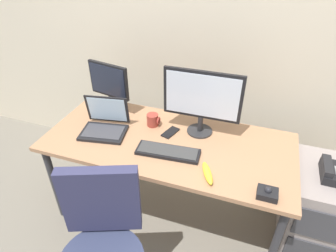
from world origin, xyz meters
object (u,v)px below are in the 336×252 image
(file_cabinet, at_px, (318,210))
(monitor_main, at_px, (202,99))
(keyboard, at_px, (168,152))
(banana, at_px, (207,173))
(laptop, at_px, (105,124))
(cell_phone, at_px, (170,132))
(monitor_side, at_px, (109,85))
(trackball_mouse, at_px, (267,193))
(desk_phone, at_px, (335,172))
(coffee_mug, at_px, (153,120))

(file_cabinet, distance_m, monitor_main, 1.10)
(keyboard, distance_m, banana, 0.31)
(laptop, height_order, cell_phone, laptop)
(monitor_side, height_order, trackball_mouse, monitor_side)
(banana, bearing_deg, desk_phone, 22.22)
(monitor_side, distance_m, keyboard, 0.72)
(coffee_mug, relative_size, cell_phone, 0.67)
(monitor_main, xyz_separation_m, monitor_side, (-0.73, 0.06, -0.05))
(file_cabinet, xyz_separation_m, banana, (-0.73, -0.31, 0.40))
(file_cabinet, bearing_deg, desk_phone, -116.78)
(monitor_side, bearing_deg, trackball_mouse, -23.23)
(monitor_side, distance_m, trackball_mouse, 1.34)
(keyboard, bearing_deg, monitor_main, 65.87)
(keyboard, xyz_separation_m, laptop, (-0.51, 0.10, 0.04))
(laptop, distance_m, banana, 0.82)
(monitor_main, relative_size, coffee_mug, 5.59)
(desk_phone, height_order, trackball_mouse, trackball_mouse)
(file_cabinet, bearing_deg, keyboard, -169.17)
(file_cabinet, height_order, keyboard, keyboard)
(trackball_mouse, xyz_separation_m, cell_phone, (-0.68, 0.38, -0.02))
(desk_phone, xyz_separation_m, keyboard, (-1.01, -0.18, 0.03))
(monitor_main, distance_m, monitor_side, 0.73)
(monitor_side, bearing_deg, file_cabinet, -5.79)
(monitor_main, xyz_separation_m, keyboard, (-0.13, -0.30, -0.26))
(keyboard, xyz_separation_m, coffee_mug, (-0.21, 0.27, 0.03))
(laptop, xyz_separation_m, cell_phone, (0.45, 0.12, -0.05))
(banana, bearing_deg, coffee_mug, 141.97)
(laptop, bearing_deg, trackball_mouse, -13.13)
(cell_phone, bearing_deg, coffee_mug, 178.24)
(desk_phone, relative_size, coffee_mug, 2.11)
(desk_phone, bearing_deg, coffee_mug, 175.65)
(file_cabinet, relative_size, trackball_mouse, 5.99)
(keyboard, height_order, coffee_mug, coffee_mug)
(trackball_mouse, bearing_deg, laptop, 166.87)
(file_cabinet, distance_m, cell_phone, 1.14)
(desk_phone, bearing_deg, banana, -157.78)
(file_cabinet, height_order, cell_phone, cell_phone)
(trackball_mouse, bearing_deg, monitor_main, 136.43)
(coffee_mug, bearing_deg, keyboard, -52.16)
(trackball_mouse, relative_size, coffee_mug, 1.16)
(monitor_side, bearing_deg, cell_phone, -14.53)
(laptop, height_order, trackball_mouse, laptop)
(monitor_side, relative_size, coffee_mug, 4.15)
(desk_phone, bearing_deg, file_cabinet, 63.22)
(keyboard, distance_m, cell_phone, 0.23)
(monitor_side, bearing_deg, banana, -28.34)
(monitor_main, xyz_separation_m, trackball_mouse, (0.49, -0.47, -0.25))
(laptop, xyz_separation_m, banana, (0.79, -0.21, -0.03))
(monitor_side, bearing_deg, desk_phone, -6.41)
(laptop, relative_size, trackball_mouse, 3.19)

